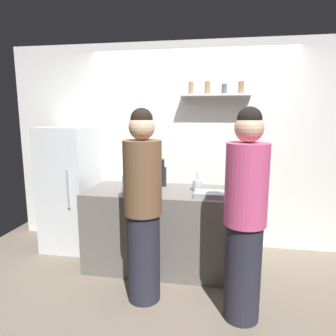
{
  "coord_description": "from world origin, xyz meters",
  "views": [
    {
      "loc": [
        0.38,
        -2.7,
        1.72
      ],
      "look_at": [
        -0.17,
        0.49,
        1.14
      ],
      "focal_mm": 32.66,
      "sensor_mm": 36.0,
      "label": 1
    }
  ],
  "objects_px": {
    "person_pink_top": "(245,218)",
    "person_brown_jacket": "(143,208)",
    "wine_bottle_green_glass": "(158,181)",
    "water_bottle_plastic": "(126,183)",
    "utensil_holder": "(197,185)",
    "wine_bottle_dark_glass": "(163,176)",
    "refrigerator": "(70,188)",
    "baking_pan": "(211,194)"
  },
  "relations": [
    {
      "from": "wine_bottle_dark_glass",
      "to": "person_brown_jacket",
      "type": "height_order",
      "value": "person_brown_jacket"
    },
    {
      "from": "utensil_holder",
      "to": "wine_bottle_dark_glass",
      "type": "distance_m",
      "value": 0.44
    },
    {
      "from": "baking_pan",
      "to": "wine_bottle_dark_glass",
      "type": "xyz_separation_m",
      "value": [
        -0.57,
        0.37,
        0.1
      ]
    },
    {
      "from": "refrigerator",
      "to": "water_bottle_plastic",
      "type": "height_order",
      "value": "refrigerator"
    },
    {
      "from": "refrigerator",
      "to": "baking_pan",
      "type": "xyz_separation_m",
      "value": [
        1.82,
        -0.52,
        0.14
      ]
    },
    {
      "from": "utensil_holder",
      "to": "person_pink_top",
      "type": "xyz_separation_m",
      "value": [
        0.45,
        -0.81,
        -0.07
      ]
    },
    {
      "from": "refrigerator",
      "to": "person_brown_jacket",
      "type": "xyz_separation_m",
      "value": [
        1.23,
        -1.0,
        0.11
      ]
    },
    {
      "from": "refrigerator",
      "to": "person_pink_top",
      "type": "xyz_separation_m",
      "value": [
        2.11,
        -1.12,
        0.11
      ]
    },
    {
      "from": "person_brown_jacket",
      "to": "wine_bottle_green_glass",
      "type": "bearing_deg",
      "value": 10.74
    },
    {
      "from": "refrigerator",
      "to": "wine_bottle_dark_glass",
      "type": "relative_size",
      "value": 4.74
    },
    {
      "from": "utensil_holder",
      "to": "person_brown_jacket",
      "type": "xyz_separation_m",
      "value": [
        -0.43,
        -0.68,
        -0.07
      ]
    },
    {
      "from": "utensil_holder",
      "to": "water_bottle_plastic",
      "type": "xyz_separation_m",
      "value": [
        -0.75,
        -0.16,
        0.03
      ]
    },
    {
      "from": "utensil_holder",
      "to": "water_bottle_plastic",
      "type": "bearing_deg",
      "value": -168.06
    },
    {
      "from": "wine_bottle_green_glass",
      "to": "person_brown_jacket",
      "type": "distance_m",
      "value": 0.61
    },
    {
      "from": "baking_pan",
      "to": "utensil_holder",
      "type": "xyz_separation_m",
      "value": [
        -0.16,
        0.21,
        0.04
      ]
    },
    {
      "from": "baking_pan",
      "to": "water_bottle_plastic",
      "type": "height_order",
      "value": "water_bottle_plastic"
    },
    {
      "from": "baking_pan",
      "to": "wine_bottle_green_glass",
      "type": "height_order",
      "value": "wine_bottle_green_glass"
    },
    {
      "from": "person_brown_jacket",
      "to": "utensil_holder",
      "type": "bearing_deg",
      "value": -20.34
    },
    {
      "from": "refrigerator",
      "to": "person_brown_jacket",
      "type": "height_order",
      "value": "person_brown_jacket"
    },
    {
      "from": "baking_pan",
      "to": "utensil_holder",
      "type": "distance_m",
      "value": 0.26
    },
    {
      "from": "wine_bottle_green_glass",
      "to": "water_bottle_plastic",
      "type": "height_order",
      "value": "wine_bottle_green_glass"
    },
    {
      "from": "person_pink_top",
      "to": "person_brown_jacket",
      "type": "bearing_deg",
      "value": -137.47
    },
    {
      "from": "baking_pan",
      "to": "water_bottle_plastic",
      "type": "bearing_deg",
      "value": 176.99
    },
    {
      "from": "wine_bottle_dark_glass",
      "to": "person_pink_top",
      "type": "relative_size",
      "value": 0.19
    },
    {
      "from": "wine_bottle_dark_glass",
      "to": "water_bottle_plastic",
      "type": "xyz_separation_m",
      "value": [
        -0.35,
        -0.32,
        -0.03
      ]
    },
    {
      "from": "baking_pan",
      "to": "person_pink_top",
      "type": "relative_size",
      "value": 0.19
    },
    {
      "from": "wine_bottle_green_glass",
      "to": "person_brown_jacket",
      "type": "height_order",
      "value": "person_brown_jacket"
    },
    {
      "from": "wine_bottle_green_glass",
      "to": "water_bottle_plastic",
      "type": "relative_size",
      "value": 1.39
    },
    {
      "from": "person_pink_top",
      "to": "wine_bottle_dark_glass",
      "type": "bearing_deg",
      "value": -177.91
    },
    {
      "from": "refrigerator",
      "to": "utensil_holder",
      "type": "height_order",
      "value": "refrigerator"
    },
    {
      "from": "wine_bottle_dark_glass",
      "to": "person_pink_top",
      "type": "bearing_deg",
      "value": -48.47
    },
    {
      "from": "baking_pan",
      "to": "person_pink_top",
      "type": "xyz_separation_m",
      "value": [
        0.29,
        -0.6,
        -0.03
      ]
    },
    {
      "from": "water_bottle_plastic",
      "to": "person_pink_top",
      "type": "relative_size",
      "value": 0.12
    },
    {
      "from": "utensil_holder",
      "to": "person_pink_top",
      "type": "relative_size",
      "value": 0.13
    },
    {
      "from": "utensil_holder",
      "to": "wine_bottle_green_glass",
      "type": "relative_size",
      "value": 0.76
    },
    {
      "from": "wine_bottle_dark_glass",
      "to": "water_bottle_plastic",
      "type": "relative_size",
      "value": 1.54
    },
    {
      "from": "utensil_holder",
      "to": "wine_bottle_dark_glass",
      "type": "bearing_deg",
      "value": 158.42
    },
    {
      "from": "wine_bottle_green_glass",
      "to": "person_brown_jacket",
      "type": "relative_size",
      "value": 0.17
    },
    {
      "from": "water_bottle_plastic",
      "to": "person_brown_jacket",
      "type": "bearing_deg",
      "value": -58.49
    },
    {
      "from": "person_brown_jacket",
      "to": "person_pink_top",
      "type": "height_order",
      "value": "person_pink_top"
    },
    {
      "from": "wine_bottle_dark_glass",
      "to": "utensil_holder",
      "type": "bearing_deg",
      "value": -21.58
    },
    {
      "from": "wine_bottle_green_glass",
      "to": "wine_bottle_dark_glass",
      "type": "bearing_deg",
      "value": 87.2
    }
  ]
}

